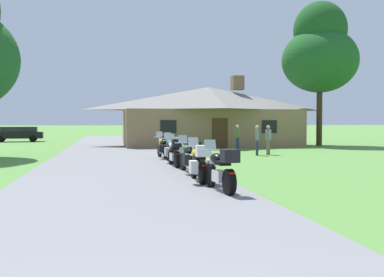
{
  "coord_description": "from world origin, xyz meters",
  "views": [
    {
      "loc": [
        -0.4,
        -2.31,
        1.84
      ],
      "look_at": [
        2.94,
        15.86,
        1.17
      ],
      "focal_mm": 42.78,
      "sensor_mm": 36.0,
      "label": 1
    }
  ],
  "objects_px": {
    "motorcycle_black_nearest_to_camera": "(221,170)",
    "motorcycle_yellow_farthest_in_row": "(164,147)",
    "motorcycle_white_fourth_in_row": "(174,153)",
    "bystander_gray_shirt_by_tree": "(257,139)",
    "parked_black_suv_far_left": "(18,133)",
    "motorcycle_green_fifth_in_row": "(172,150)",
    "bystander_olive_shirt_near_lodge": "(238,136)",
    "bystander_gray_shirt_beside_signpost": "(268,138)",
    "tree_right_of_lodge": "(320,51)",
    "motorcycle_green_third_in_row": "(190,157)",
    "motorcycle_yellow_second_in_row": "(200,164)"
  },
  "relations": [
    {
      "from": "motorcycle_yellow_second_in_row",
      "to": "motorcycle_green_third_in_row",
      "type": "bearing_deg",
      "value": 86.52
    },
    {
      "from": "bystander_gray_shirt_by_tree",
      "to": "parked_black_suv_far_left",
      "type": "relative_size",
      "value": 0.35
    },
    {
      "from": "tree_right_of_lodge",
      "to": "parked_black_suv_far_left",
      "type": "bearing_deg",
      "value": 154.19
    },
    {
      "from": "motorcycle_green_third_in_row",
      "to": "motorcycle_green_fifth_in_row",
      "type": "distance_m",
      "value": 4.36
    },
    {
      "from": "bystander_gray_shirt_beside_signpost",
      "to": "tree_right_of_lodge",
      "type": "bearing_deg",
      "value": -178.41
    },
    {
      "from": "motorcycle_black_nearest_to_camera",
      "to": "motorcycle_yellow_farthest_in_row",
      "type": "height_order",
      "value": "same"
    },
    {
      "from": "motorcycle_green_third_in_row",
      "to": "bystander_gray_shirt_beside_signpost",
      "type": "xyz_separation_m",
      "value": [
        6.04,
        8.8,
        0.32
      ]
    },
    {
      "from": "motorcycle_black_nearest_to_camera",
      "to": "bystander_gray_shirt_beside_signpost",
      "type": "height_order",
      "value": "bystander_gray_shirt_beside_signpost"
    },
    {
      "from": "bystander_gray_shirt_by_tree",
      "to": "parked_black_suv_far_left",
      "type": "height_order",
      "value": "bystander_gray_shirt_by_tree"
    },
    {
      "from": "motorcycle_black_nearest_to_camera",
      "to": "tree_right_of_lodge",
      "type": "bearing_deg",
      "value": 53.24
    },
    {
      "from": "motorcycle_black_nearest_to_camera",
      "to": "bystander_olive_shirt_near_lodge",
      "type": "xyz_separation_m",
      "value": [
        5.43,
        17.31,
        0.31
      ]
    },
    {
      "from": "motorcycle_green_third_in_row",
      "to": "motorcycle_green_fifth_in_row",
      "type": "xyz_separation_m",
      "value": [
        -0.05,
        4.36,
        0.0
      ]
    },
    {
      "from": "motorcycle_yellow_second_in_row",
      "to": "bystander_gray_shirt_by_tree",
      "type": "relative_size",
      "value": 1.25
    },
    {
      "from": "motorcycle_yellow_farthest_in_row",
      "to": "bystander_gray_shirt_beside_signpost",
      "type": "xyz_separation_m",
      "value": [
        6.16,
        2.19,
        0.32
      ]
    },
    {
      "from": "bystander_gray_shirt_beside_signpost",
      "to": "motorcycle_green_third_in_row",
      "type": "bearing_deg",
      "value": 7.19
    },
    {
      "from": "bystander_gray_shirt_beside_signpost",
      "to": "parked_black_suv_far_left",
      "type": "relative_size",
      "value": 0.35
    },
    {
      "from": "motorcycle_yellow_second_in_row",
      "to": "tree_right_of_lodge",
      "type": "relative_size",
      "value": 0.19
    },
    {
      "from": "motorcycle_white_fourth_in_row",
      "to": "tree_right_of_lodge",
      "type": "relative_size",
      "value": 0.19
    },
    {
      "from": "motorcycle_yellow_second_in_row",
      "to": "motorcycle_yellow_farthest_in_row",
      "type": "relative_size",
      "value": 1.0
    },
    {
      "from": "tree_right_of_lodge",
      "to": "parked_black_suv_far_left",
      "type": "height_order",
      "value": "tree_right_of_lodge"
    },
    {
      "from": "motorcycle_white_fourth_in_row",
      "to": "motorcycle_green_third_in_row",
      "type": "bearing_deg",
      "value": -87.86
    },
    {
      "from": "motorcycle_white_fourth_in_row",
      "to": "bystander_gray_shirt_by_tree",
      "type": "height_order",
      "value": "bystander_gray_shirt_by_tree"
    },
    {
      "from": "motorcycle_white_fourth_in_row",
      "to": "motorcycle_yellow_farthest_in_row",
      "type": "relative_size",
      "value": 1.0
    },
    {
      "from": "motorcycle_green_third_in_row",
      "to": "bystander_olive_shirt_near_lodge",
      "type": "bearing_deg",
      "value": 61.78
    },
    {
      "from": "parked_black_suv_far_left",
      "to": "bystander_olive_shirt_near_lodge",
      "type": "bearing_deg",
      "value": -139.5
    },
    {
      "from": "motorcycle_black_nearest_to_camera",
      "to": "parked_black_suv_far_left",
      "type": "height_order",
      "value": "parked_black_suv_far_left"
    },
    {
      "from": "motorcycle_yellow_second_in_row",
      "to": "bystander_olive_shirt_near_lodge",
      "type": "relative_size",
      "value": 1.25
    },
    {
      "from": "motorcycle_green_fifth_in_row",
      "to": "motorcycle_yellow_farthest_in_row",
      "type": "height_order",
      "value": "same"
    },
    {
      "from": "motorcycle_yellow_farthest_in_row",
      "to": "bystander_gray_shirt_beside_signpost",
      "type": "relative_size",
      "value": 1.25
    },
    {
      "from": "tree_right_of_lodge",
      "to": "parked_black_suv_far_left",
      "type": "relative_size",
      "value": 2.35
    },
    {
      "from": "motorcycle_white_fourth_in_row",
      "to": "parked_black_suv_far_left",
      "type": "distance_m",
      "value": 28.94
    },
    {
      "from": "motorcycle_white_fourth_in_row",
      "to": "bystander_gray_shirt_by_tree",
      "type": "bearing_deg",
      "value": 45.28
    },
    {
      "from": "bystander_gray_shirt_beside_signpost",
      "to": "tree_right_of_lodge",
      "type": "height_order",
      "value": "tree_right_of_lodge"
    },
    {
      "from": "motorcycle_yellow_second_in_row",
      "to": "motorcycle_green_fifth_in_row",
      "type": "bearing_deg",
      "value": 89.33
    },
    {
      "from": "motorcycle_white_fourth_in_row",
      "to": "bystander_olive_shirt_near_lodge",
      "type": "relative_size",
      "value": 1.25
    },
    {
      "from": "motorcycle_green_fifth_in_row",
      "to": "bystander_gray_shirt_beside_signpost",
      "type": "distance_m",
      "value": 7.55
    },
    {
      "from": "motorcycle_black_nearest_to_camera",
      "to": "parked_black_suv_far_left",
      "type": "distance_m",
      "value": 35.41
    },
    {
      "from": "motorcycle_green_third_in_row",
      "to": "parked_black_suv_far_left",
      "type": "height_order",
      "value": "parked_black_suv_far_left"
    },
    {
      "from": "motorcycle_black_nearest_to_camera",
      "to": "motorcycle_white_fourth_in_row",
      "type": "relative_size",
      "value": 1.0
    },
    {
      "from": "motorcycle_yellow_farthest_in_row",
      "to": "motorcycle_green_third_in_row",
      "type": "bearing_deg",
      "value": -95.37
    },
    {
      "from": "motorcycle_white_fourth_in_row",
      "to": "motorcycle_yellow_second_in_row",
      "type": "bearing_deg",
      "value": -91.96
    },
    {
      "from": "motorcycle_green_third_in_row",
      "to": "motorcycle_white_fourth_in_row",
      "type": "relative_size",
      "value": 1.0
    },
    {
      "from": "bystander_gray_shirt_by_tree",
      "to": "tree_right_of_lodge",
      "type": "distance_m",
      "value": 13.63
    },
    {
      "from": "bystander_gray_shirt_by_tree",
      "to": "parked_black_suv_far_left",
      "type": "xyz_separation_m",
      "value": [
        -16.38,
        20.79,
        -0.15
      ]
    },
    {
      "from": "parked_black_suv_far_left",
      "to": "motorcycle_black_nearest_to_camera",
      "type": "bearing_deg",
      "value": -166.62
    },
    {
      "from": "motorcycle_yellow_farthest_in_row",
      "to": "tree_right_of_lodge",
      "type": "bearing_deg",
      "value": 32.56
    },
    {
      "from": "motorcycle_yellow_second_in_row",
      "to": "bystander_olive_shirt_near_lodge",
      "type": "distance_m",
      "value": 16.41
    },
    {
      "from": "motorcycle_black_nearest_to_camera",
      "to": "motorcycle_green_fifth_in_row",
      "type": "distance_m",
      "value": 8.7
    },
    {
      "from": "bystander_olive_shirt_near_lodge",
      "to": "bystander_gray_shirt_beside_signpost",
      "type": "height_order",
      "value": "same"
    },
    {
      "from": "motorcycle_black_nearest_to_camera",
      "to": "motorcycle_green_third_in_row",
      "type": "distance_m",
      "value": 4.34
    }
  ]
}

